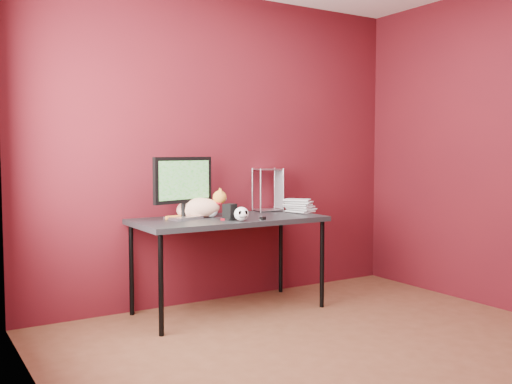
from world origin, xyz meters
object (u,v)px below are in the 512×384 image
desk (229,224)px  monitor (183,184)px  speaker (230,212)px  cat (199,207)px  skull_mug (241,214)px  book_stack (295,136)px

desk → monitor: bearing=161.6°
desk → speaker: 0.18m
cat → speaker: size_ratio=4.06×
cat → skull_mug: 0.42m
cat → book_stack: size_ratio=0.38×
cat → skull_mug: cat is taller
desk → monitor: 0.48m
monitor → desk: bearing=-33.7°
skull_mug → speaker: 0.12m
cat → skull_mug: (0.16, -0.38, -0.03)m
monitor → speaker: size_ratio=4.43×
skull_mug → speaker: size_ratio=0.93×
monitor → speaker: bearing=-57.6°
speaker → book_stack: bearing=-14.0°
cat → skull_mug: size_ratio=4.37×
book_stack → desk: bearing=179.6°
skull_mug → book_stack: bearing=34.8°
monitor → speaker: (0.27, -0.25, -0.21)m
desk → book_stack: book_stack is taller
desk → book_stack: 0.94m
cat → book_stack: bearing=7.8°
monitor → book_stack: size_ratio=0.42×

